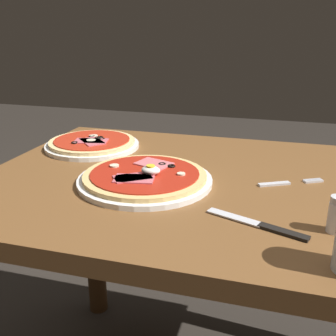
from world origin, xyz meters
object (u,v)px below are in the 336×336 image
pizza_foreground (145,178)px  knife (263,226)px  dining_table (198,227)px  pizza_across_left (92,144)px  fork (286,183)px

pizza_foreground → knife: bearing=-28.1°
pizza_foreground → knife: pizza_foreground is taller
knife → dining_table: bearing=127.3°
pizza_across_left → fork: 0.57m
pizza_foreground → pizza_across_left: (-0.24, 0.22, -0.00)m
fork → pizza_across_left: bearing=165.6°
pizza_foreground → pizza_across_left: size_ratio=1.12×
dining_table → fork: size_ratio=7.12×
pizza_across_left → fork: size_ratio=1.89×
dining_table → pizza_across_left: size_ratio=3.77×
fork → pizza_foreground: bearing=-165.5°
dining_table → fork: bearing=5.7°
pizza_across_left → knife: 0.64m
pizza_foreground → pizza_across_left: bearing=137.4°
dining_table → pizza_across_left: bearing=155.6°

